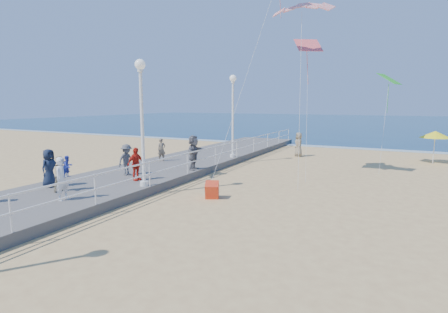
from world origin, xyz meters
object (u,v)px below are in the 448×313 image
at_px(beach_walker_c, 299,144).
at_px(beach_umbrella, 435,134).
at_px(lamp_post_far, 233,107).
at_px(spectator_2, 127,160).
at_px(spectator_4, 49,168).
at_px(woman_holding_toddler, 62,179).
at_px(toddler_held, 68,166).
at_px(spectator_1, 61,174).
at_px(lamp_post_mid, 142,110).
at_px(spectator_3, 136,164).
at_px(box_kite, 212,191).
at_px(spectator_5, 194,152).
at_px(spectator_6, 162,150).

xyz_separation_m(beach_walker_c, beach_umbrella, (8.72, 0.99, 1.01)).
distance_m(lamp_post_far, spectator_2, 8.27).
bearing_deg(beach_umbrella, spectator_4, -132.52).
bearing_deg(woman_holding_toddler, beach_umbrella, -39.89).
bearing_deg(toddler_held, spectator_2, 11.18).
bearing_deg(spectator_1, lamp_post_far, -0.23).
bearing_deg(woman_holding_toddler, lamp_post_far, -9.53).
relative_size(toddler_held, spectator_1, 0.56).
xyz_separation_m(lamp_post_mid, spectator_2, (-2.24, 1.44, -2.49)).
height_order(spectator_1, beach_walker_c, spectator_1).
xyz_separation_m(spectator_2, spectator_3, (1.21, -0.76, -0.00)).
relative_size(spectator_3, beach_walker_c, 0.86).
height_order(lamp_post_far, beach_walker_c, lamp_post_far).
bearing_deg(lamp_post_far, box_kite, -70.56).
height_order(spectator_4, beach_umbrella, beach_umbrella).
height_order(woman_holding_toddler, spectator_5, spectator_5).
bearing_deg(beach_walker_c, spectator_3, -47.81).
bearing_deg(woman_holding_toddler, toddler_held, -48.76).
bearing_deg(toddler_held, beach_umbrella, -39.80).
bearing_deg(spectator_6, spectator_1, -142.99).
relative_size(woman_holding_toddler, spectator_4, 0.98).
bearing_deg(spectator_3, box_kite, -78.67).
distance_m(spectator_1, spectator_6, 7.93).
bearing_deg(beach_walker_c, spectator_1, -49.19).
relative_size(spectator_4, box_kite, 2.70).
distance_m(lamp_post_far, toddler_held, 12.16).
height_order(toddler_held, spectator_6, toddler_held).
relative_size(lamp_post_far, spectator_3, 3.47).
distance_m(spectator_1, box_kite, 6.12).
bearing_deg(woman_holding_toddler, spectator_3, -6.72).
relative_size(spectator_2, spectator_4, 0.95).
bearing_deg(spectator_5, woman_holding_toddler, 161.30).
distance_m(woman_holding_toddler, box_kite, 5.73).
relative_size(spectator_2, spectator_6, 1.09).
height_order(spectator_1, beach_umbrella, beach_umbrella).
xyz_separation_m(spectator_1, spectator_5, (2.32, 6.39, 0.21)).
distance_m(toddler_held, box_kite, 5.61).
distance_m(spectator_1, beach_umbrella, 22.22).
xyz_separation_m(toddler_held, box_kite, (3.97, 3.74, -1.35)).
distance_m(spectator_3, spectator_6, 5.46).
distance_m(spectator_2, spectator_6, 4.34).
xyz_separation_m(spectator_5, beach_umbrella, (11.91, 10.65, 0.58)).
distance_m(spectator_2, spectator_3, 1.43).
distance_m(woman_holding_toddler, spectator_2, 4.65).
relative_size(woman_holding_toddler, spectator_2, 1.04).
bearing_deg(lamp_post_mid, box_kite, 15.37).
bearing_deg(spectator_3, spectator_1, 164.76).
distance_m(woman_holding_toddler, spectator_4, 2.55).
bearing_deg(spectator_1, beach_umbrella, -28.15).
bearing_deg(spectator_4, spectator_2, -26.52).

